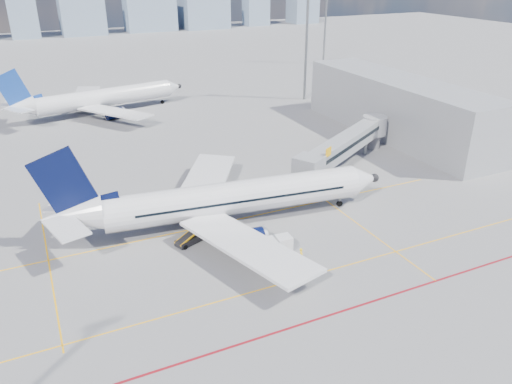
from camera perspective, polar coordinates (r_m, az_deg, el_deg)
ground at (r=53.53m, az=-0.20°, el=-7.11°), size 420.00×420.00×0.00m
apron_markings at (r=50.37m, az=1.10°, el=-9.39°), size 90.00×35.12×0.01m
jet_bridge at (r=76.14m, az=10.60°, el=5.57°), size 23.55×15.78×6.30m
terminal_block at (r=92.45m, az=15.88°, el=9.29°), size 10.00×42.00×10.00m
floodlight_mast_ne at (r=112.84m, az=5.81°, el=17.22°), size 3.20×0.61×25.45m
floodlight_mast_far at (r=156.54m, az=7.98°, el=19.23°), size 3.20×0.61×25.45m
main_aircraft at (r=57.92m, az=-3.88°, el=-0.91°), size 40.38×35.11×11.82m
second_aircraft at (r=107.03m, az=-17.62°, el=10.14°), size 36.84×31.82×10.91m
baggage_tug at (r=53.65m, az=1.33°, el=-6.26°), size 2.03×1.44×1.31m
cargo_dolly at (r=52.95m, az=2.28°, el=-6.13°), size 3.73×1.82×2.00m
belt_loader at (r=55.87m, az=-7.28°, el=-5.17°), size 5.44×3.12×2.22m
ramp_worker at (r=51.90m, az=5.18°, el=-7.24°), size 0.68×0.74×1.71m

